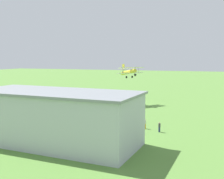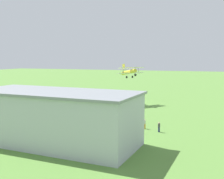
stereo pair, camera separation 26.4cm
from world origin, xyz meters
name	(u,v)px [view 2 (the right image)]	position (x,y,z in m)	size (l,w,h in m)	color
ground_plane	(136,102)	(0.00, 0.00, 0.00)	(400.00, 400.00, 0.00)	#568438
hangar	(54,117)	(0.58, 41.24, 3.91)	(25.52, 11.90, 7.80)	#B7BCC6
biplane	(129,72)	(1.16, 2.81, 8.84)	(7.26, 7.42, 3.87)	yellow
car_green	(42,117)	(11.25, 29.12, 0.82)	(2.52, 4.20, 1.56)	#1E6B38
car_orange	(6,116)	(18.57, 31.10, 0.82)	(2.17, 4.58, 1.59)	orange
person_walking_on_apron	(45,113)	(12.91, 25.49, 0.82)	(0.46, 0.46, 1.64)	#3F3F47
person_crossing_taxiway	(109,121)	(-2.68, 27.70, 0.80)	(0.42, 0.42, 1.62)	beige
person_at_fence_line	(159,127)	(-12.54, 29.44, 0.86)	(0.45, 0.45, 1.72)	navy
person_watching_takeoff	(145,124)	(-9.69, 28.09, 0.85)	(0.52, 0.52, 1.71)	orange
person_by_parked_cars	(120,118)	(-3.65, 24.32, 0.80)	(0.53, 0.53, 1.61)	#72338C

